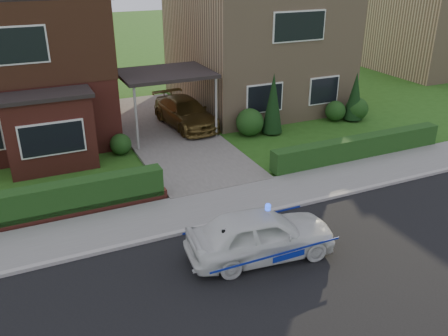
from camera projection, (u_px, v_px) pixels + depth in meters
ground at (309, 275)px, 11.72m from camera, size 120.00×120.00×0.00m
road at (309, 275)px, 11.72m from camera, size 60.00×6.00×0.02m
kerb at (252, 216)px, 14.22m from camera, size 60.00×0.16×0.12m
sidewalk at (237, 201)px, 15.10m from camera, size 60.00×2.00×0.10m
driveway at (168, 133)px, 20.81m from camera, size 3.80×12.00×0.12m
house_left at (7, 45)px, 19.49m from camera, size 7.50×9.53×7.25m
house_right at (255, 31)px, 24.00m from camera, size 7.50×8.06×7.25m
carport_link at (165, 75)px, 19.70m from camera, size 3.80×3.00×2.77m
dwarf_wall at (40, 218)px, 13.85m from camera, size 7.70×0.25×0.36m
hedge_left at (41, 221)px, 14.04m from camera, size 7.50×0.55×0.90m
hedge_right at (357, 159)px, 18.34m from camera, size 7.50×0.55×0.80m
shrub_left_mid at (79, 147)px, 17.64m from camera, size 1.32×1.32×1.32m
shrub_left_near at (121, 144)px, 18.60m from camera, size 0.84×0.84×0.84m
shrub_right_near at (250, 122)px, 20.47m from camera, size 1.20×1.20×1.20m
shrub_right_mid at (335, 111)px, 22.34m from camera, size 0.96×0.96×0.96m
shrub_right_far at (357, 109)px, 22.44m from camera, size 1.08×1.08×1.08m
conifer_a at (273, 105)px, 20.39m from camera, size 0.90×0.90×2.60m
conifer_b at (355, 98)px, 22.14m from camera, size 0.90×0.90×2.20m
neighbour_right at (429, 30)px, 31.46m from camera, size 6.50×7.00×5.20m
police_car at (261, 235)px, 12.17m from camera, size 3.55×4.00×1.48m
driveway_car at (185, 112)px, 21.29m from camera, size 2.13×4.38×1.23m
potted_plant_b at (111, 189)px, 15.20m from camera, size 0.46×0.41×0.70m
potted_plant_c at (109, 190)px, 15.18m from camera, size 0.41×0.41×0.67m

